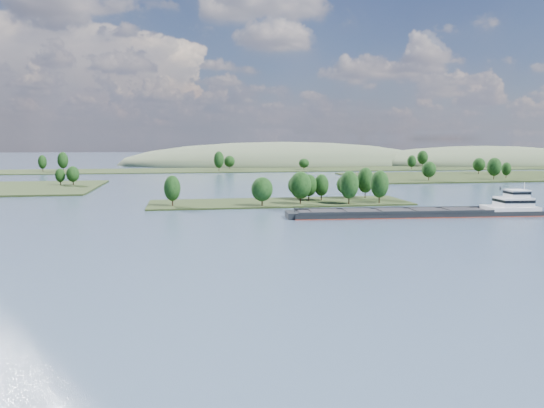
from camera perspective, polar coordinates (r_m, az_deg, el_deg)
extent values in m
plane|color=#324257|center=(147.24, 4.98, -2.70)|extent=(1800.00, 1800.00, 0.00)
cube|color=black|center=(205.30, 0.83, 0.08)|extent=(100.00, 30.00, 1.20)
cylinder|color=black|center=(199.77, 8.27, 0.58)|extent=(0.50, 0.50, 4.11)
ellipsoid|color=black|center=(199.26, 8.30, 2.08)|extent=(7.17, 7.17, 10.57)
cylinder|color=black|center=(215.59, 2.77, 0.99)|extent=(0.50, 0.50, 3.15)
ellipsoid|color=black|center=(215.21, 2.78, 2.05)|extent=(8.15, 8.15, 8.11)
cylinder|color=black|center=(198.26, 3.08, 0.58)|extent=(0.50, 0.50, 4.00)
ellipsoid|color=black|center=(197.75, 3.09, 2.04)|extent=(8.23, 8.23, 10.28)
cylinder|color=black|center=(209.75, 3.99, 0.85)|extent=(0.50, 0.50, 3.41)
ellipsoid|color=black|center=(209.33, 4.00, 2.02)|extent=(6.48, 6.48, 8.76)
cylinder|color=black|center=(192.42, -1.07, 0.31)|extent=(0.50, 0.50, 3.45)
ellipsoid|color=black|center=(191.95, -1.08, 1.61)|extent=(7.99, 7.99, 8.87)
cylinder|color=black|center=(195.62, -10.66, 0.33)|extent=(0.50, 0.50, 3.65)
ellipsoid|color=black|center=(195.15, -10.69, 1.68)|extent=(6.06, 6.06, 9.38)
cylinder|color=black|center=(211.02, 5.32, 0.87)|extent=(0.50, 0.50, 3.42)
ellipsoid|color=black|center=(210.60, 5.34, 2.05)|extent=(5.88, 5.88, 8.79)
cylinder|color=black|center=(221.71, 9.98, 1.18)|extent=(0.50, 0.50, 4.13)
ellipsoid|color=black|center=(221.25, 10.01, 2.54)|extent=(6.73, 6.73, 10.62)
cylinder|color=black|center=(204.84, 11.47, 0.67)|extent=(0.50, 0.50, 4.08)
ellipsoid|color=black|center=(204.35, 11.50, 2.12)|extent=(6.93, 6.93, 10.50)
cylinder|color=black|center=(219.89, 7.98, 1.04)|extent=(0.50, 0.50, 3.13)
ellipsoid|color=black|center=(219.52, 8.00, 2.08)|extent=(8.13, 8.13, 8.06)
cylinder|color=black|center=(296.15, -20.60, 2.24)|extent=(0.50, 0.50, 3.26)
ellipsoid|color=black|center=(295.87, -20.63, 3.04)|extent=(6.61, 6.61, 8.38)
cylinder|color=black|center=(299.84, -21.81, 2.20)|extent=(0.50, 0.50, 2.86)
ellipsoid|color=black|center=(299.59, -21.84, 2.89)|extent=(5.06, 5.06, 7.34)
cylinder|color=black|center=(321.05, 16.50, 2.77)|extent=(0.50, 0.50, 3.64)
ellipsoid|color=black|center=(320.77, 16.53, 3.59)|extent=(8.21, 8.21, 9.36)
cylinder|color=black|center=(341.77, 22.75, 2.80)|extent=(0.50, 0.50, 4.27)
ellipsoid|color=black|center=(341.46, 22.79, 3.71)|extent=(8.40, 8.40, 10.99)
cylinder|color=black|center=(358.27, 23.87, 2.83)|extent=(0.50, 0.50, 3.19)
ellipsoid|color=black|center=(358.04, 23.90, 3.48)|extent=(5.83, 5.83, 8.21)
cylinder|color=black|center=(393.17, 21.34, 3.30)|extent=(0.50, 0.50, 3.64)
ellipsoid|color=black|center=(392.93, 21.37, 3.97)|extent=(8.39, 8.39, 9.36)
cube|color=black|center=(422.85, -4.47, 3.63)|extent=(900.00, 60.00, 1.20)
cylinder|color=black|center=(432.22, -23.43, 3.50)|extent=(0.50, 0.50, 4.05)
ellipsoid|color=black|center=(431.99, -23.47, 4.18)|extent=(6.33, 6.33, 10.40)
cylinder|color=black|center=(438.97, 14.78, 3.87)|extent=(0.50, 0.50, 3.73)
ellipsoid|color=black|center=(438.75, 14.80, 4.49)|extent=(7.07, 7.07, 9.59)
cylinder|color=black|center=(427.68, -4.60, 3.99)|extent=(0.50, 0.50, 3.59)
ellipsoid|color=black|center=(427.47, -4.60, 4.60)|extent=(8.62, 8.62, 9.24)
cylinder|color=black|center=(482.68, 15.87, 4.15)|extent=(0.50, 0.50, 4.65)
ellipsoid|color=black|center=(482.45, 15.89, 4.85)|extent=(9.35, 9.35, 11.96)
cylinder|color=black|center=(425.42, -21.54, 3.59)|extent=(0.50, 0.50, 4.77)
ellipsoid|color=black|center=(425.16, -21.58, 4.40)|extent=(7.93, 7.93, 12.27)
cylinder|color=black|center=(421.47, 3.45, 3.91)|extent=(0.50, 0.50, 2.91)
ellipsoid|color=black|center=(421.29, 3.46, 4.41)|extent=(8.39, 8.39, 7.48)
cylinder|color=black|center=(402.75, -5.72, 3.89)|extent=(0.50, 0.50, 4.92)
ellipsoid|color=black|center=(402.46, -5.73, 4.78)|extent=(7.75, 7.75, 12.65)
ellipsoid|color=#465439|center=(573.57, 21.77, 4.04)|extent=(260.00, 140.00, 36.00)
ellipsoid|color=#465439|center=(529.96, 1.09, 4.33)|extent=(320.00, 160.00, 44.00)
cube|color=black|center=(177.66, 15.36, -1.09)|extent=(81.81, 15.22, 2.24)
cube|color=#9A2910|center=(177.72, 15.36, -1.24)|extent=(82.03, 15.43, 0.25)
cube|color=black|center=(179.39, 12.38, -0.47)|extent=(62.94, 4.33, 0.81)
cube|color=black|center=(170.04, 13.43, -0.90)|extent=(62.94, 4.33, 0.81)
cube|color=black|center=(174.73, 12.89, -0.73)|extent=(61.45, 12.93, 0.31)
cube|color=black|center=(168.87, 5.68, -0.74)|extent=(9.65, 8.89, 0.36)
cube|color=black|center=(171.44, 9.35, -0.69)|extent=(9.65, 8.89, 0.36)
cube|color=black|center=(174.69, 12.89, -0.63)|extent=(9.65, 8.89, 0.36)
cube|color=black|center=(178.58, 16.29, -0.57)|extent=(9.65, 8.89, 0.36)
cube|color=black|center=(183.07, 19.54, -0.51)|extent=(9.65, 8.89, 0.36)
cube|color=black|center=(167.24, 2.09, -1.19)|extent=(3.61, 9.32, 2.03)
cylinder|color=black|center=(167.19, 2.44, -0.71)|extent=(0.26, 0.26, 2.24)
cube|color=silver|center=(191.08, 24.23, -0.38)|extent=(16.84, 10.76, 1.22)
cube|color=silver|center=(191.36, 24.53, 0.23)|extent=(10.65, 8.75, 3.05)
cube|color=black|center=(191.31, 24.53, 0.35)|extent=(10.87, 8.97, 0.92)
cube|color=silver|center=(191.61, 24.83, 1.01)|extent=(6.47, 6.47, 2.24)
cube|color=black|center=(191.57, 24.83, 1.14)|extent=(6.68, 6.68, 0.81)
cube|color=silver|center=(191.50, 24.85, 1.38)|extent=(6.90, 6.90, 0.20)
cylinder|color=silver|center=(192.70, 25.52, 1.74)|extent=(0.22, 0.22, 2.64)
cylinder|color=black|center=(192.09, 23.34, 1.53)|extent=(0.54, 0.54, 1.22)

